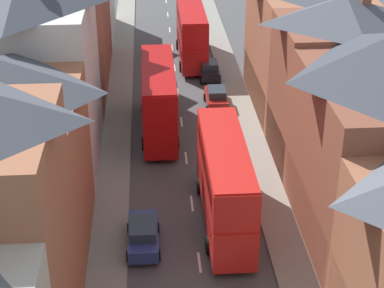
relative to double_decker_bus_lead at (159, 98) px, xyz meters
The scene contains 11 objects.
pavement_left 5.55m from the double_decker_bus_lead, 132.98° to the left, with size 2.20×104.00×0.14m, color gray.
pavement_right 8.23m from the double_decker_bus_lead, 27.07° to the left, with size 2.20×104.00×0.14m, color gray.
centre_line_dashes 3.68m from the double_decker_bus_lead, 40.25° to the left, with size 0.14×97.80×0.01m.
terrace_row_left 12.52m from the double_decker_bus_lead, 134.00° to the right, with size 8.00×76.02×14.23m.
double_decker_bus_lead is the anchor object (origin of this frame).
double_decker_bus_mid_street 13.12m from the double_decker_bus_lead, 74.07° to the right, with size 2.74×10.80×5.30m.
double_decker_bus_far_approaching 16.09m from the double_decker_bus_lead, 77.07° to the left, with size 2.74×10.80×5.30m.
car_near_blue 11.87m from the double_decker_bus_lead, 65.20° to the left, with size 1.90×3.86×1.70m.
car_near_silver 25.41m from the double_decker_bus_lead, 81.81° to the left, with size 1.90×4.30×1.61m.
car_parked_left_a 14.95m from the double_decker_bus_lead, 95.00° to the right, with size 1.90×4.27×1.67m.
car_mid_black 6.85m from the double_decker_bus_lead, 41.51° to the left, with size 1.90×3.93×1.66m.
Camera 1 is at (-2.41, -10.37, 22.54)m, focal length 60.00 mm.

